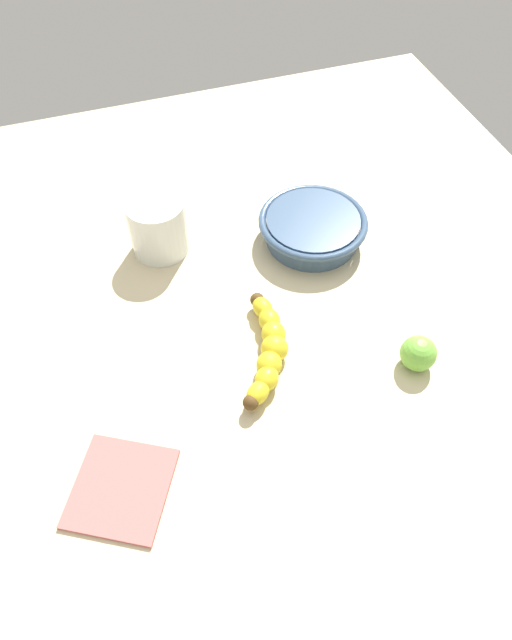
{
  "coord_description": "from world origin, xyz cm",
  "views": [
    {
      "loc": [
        -15.68,
        -53.44,
        71.34
      ],
      "look_at": [
        0.7,
        -4.29,
        5.0
      ],
      "focal_mm": 32.83,
      "sensor_mm": 36.0,
      "label": 1
    }
  ],
  "objects_px": {
    "smoothie_glass": "(158,227)",
    "lime_fruit": "(418,353)",
    "ceramic_bowl": "(313,227)",
    "banana": "(268,348)"
  },
  "relations": [
    {
      "from": "banana",
      "to": "ceramic_bowl",
      "type": "xyz_separation_m",
      "value": [
        0.15,
        0.2,
        0.01
      ]
    },
    {
      "from": "ceramic_bowl",
      "to": "smoothie_glass",
      "type": "bearing_deg",
      "value": 166.15
    },
    {
      "from": "ceramic_bowl",
      "to": "lime_fruit",
      "type": "distance_m",
      "value": 0.28
    },
    {
      "from": "smoothie_glass",
      "to": "lime_fruit",
      "type": "distance_m",
      "value": 0.44
    },
    {
      "from": "smoothie_glass",
      "to": "banana",
      "type": "bearing_deg",
      "value": -69.87
    },
    {
      "from": "banana",
      "to": "lime_fruit",
      "type": "bearing_deg",
      "value": -90.61
    },
    {
      "from": "ceramic_bowl",
      "to": "lime_fruit",
      "type": "relative_size",
      "value": 3.53
    },
    {
      "from": "smoothie_glass",
      "to": "lime_fruit",
      "type": "relative_size",
      "value": 1.88
    },
    {
      "from": "banana",
      "to": "smoothie_glass",
      "type": "height_order",
      "value": "smoothie_glass"
    },
    {
      "from": "ceramic_bowl",
      "to": "lime_fruit",
      "type": "bearing_deg",
      "value": -80.76
    }
  ]
}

